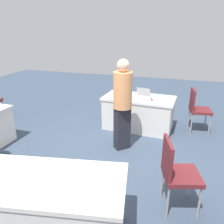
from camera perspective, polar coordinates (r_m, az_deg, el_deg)
The scene contains 9 objects.
ground_plane at distance 4.17m, azimuth -1.42°, elevation -11.35°, with size 14.40×14.40×0.00m, color #3D4C60.
table_foreground at distance 5.20m, azimuth 6.72°, elevation -0.17°, with size 1.62×0.89×0.75m.
table_back_left at distance 2.74m, azimuth -15.63°, elevation -22.46°, with size 1.78×1.11×0.75m.
chair_tucked_right at distance 5.31m, azimuth 20.91°, elevation 1.13°, with size 0.50×0.50×0.97m.
chair_aisle at distance 2.97m, azimuth 16.07°, elevation -14.10°, with size 0.55×0.55×0.97m.
person_presenter at distance 4.08m, azimuth 2.71°, elevation 2.79°, with size 0.48×0.48×1.72m.
laptop_silver at distance 5.04m, azimuth 7.61°, elevation 4.06°, with size 0.35×0.33×0.21m.
yarn_ball at distance 5.13m, azimuth 1.83°, elevation 4.62°, with size 0.09×0.09×0.09m, color #3F5999.
scissors_red at distance 4.94m, azimuth 10.08°, elevation 3.14°, with size 0.18×0.04×0.01m, color red.
Camera 1 is at (-1.17, 3.34, 2.21)m, focal length 35.92 mm.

